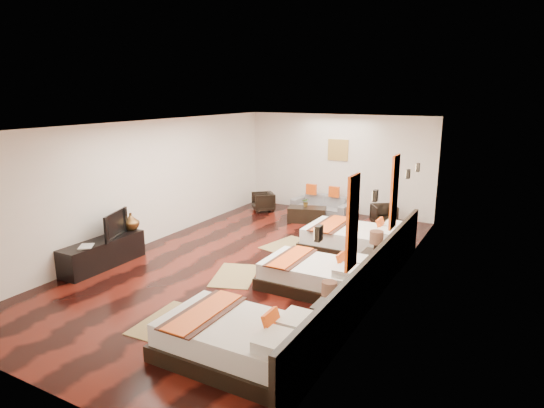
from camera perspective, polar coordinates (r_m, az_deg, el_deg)
The scene contains 30 objects.
floor at distance 9.51m, azimuth -2.45°, elevation -7.22°, with size 5.50×9.50×0.01m, color black.
ceiling at distance 8.91m, azimuth -2.63°, elevation 9.85°, with size 5.50×9.50×0.01m, color white.
back_wall at distance 13.33m, azimuth 8.16°, elevation 4.95°, with size 5.50×0.01×2.80m, color silver.
left_wall at distance 10.77m, azimuth -15.16°, elevation 2.54°, with size 0.01×9.50×2.80m, color silver.
right_wall at distance 8.07m, azimuth 14.41°, elevation -1.06°, with size 0.01×9.50×2.80m, color silver.
headboard_panel at distance 7.64m, azimuth 12.14°, elevation -9.29°, with size 0.08×6.60×0.90m, color black.
bed_near at distance 6.21m, azimuth -3.93°, elevation -16.54°, with size 2.09×1.32×0.80m.
bed_mid at distance 8.24m, azimuth 5.74°, elevation -8.78°, with size 1.94×1.22×0.74m.
bed_far at distance 10.11m, azimuth 10.54°, elevation -4.44°, with size 2.22×1.39×0.85m.
nightstand_a at distance 6.81m, azimuth 6.99°, elevation -13.61°, with size 0.41×0.41×0.81m.
nightstand_b at distance 8.79m, azimuth 12.65°, elevation -7.08°, with size 0.47×0.47×0.93m.
jute_mat_near at distance 7.37m, azimuth -12.62°, elevation -14.02°, with size 0.75×1.20×0.01m, color olive.
jute_mat_mid at distance 8.87m, azimuth -4.61°, elevation -8.83°, with size 0.75×1.20×0.01m, color olive.
jute_mat_far at distance 10.53m, azimuth 1.95°, elevation -5.09°, with size 0.75×1.20×0.01m, color olive.
tv_console at distance 9.81m, azimuth -20.21°, elevation -5.73°, with size 0.50×1.80×0.55m, color black.
tv at distance 9.77m, azimuth -19.23°, elevation -2.42°, with size 0.92×0.12×0.53m, color black.
book at distance 9.41m, azimuth -22.77°, elevation -4.92°, with size 0.25×0.33×0.03m, color black.
figurine at distance 10.18m, azimuth -17.09°, elevation -2.08°, with size 0.35×0.35×0.37m, color brown.
sofa at distance 13.29m, azimuth 6.24°, elevation -0.04°, with size 1.76×0.69×0.51m, color slate.
armchair_left at distance 13.45m, azimuth -1.10°, elevation 0.27°, with size 0.59×0.60×0.55m, color black.
armchair_right at distance 12.36m, azimuth 13.69°, elevation -1.33°, with size 0.59×0.60×0.55m, color black.
coffee_table at distance 12.37m, azimuth 4.35°, elevation -1.31°, with size 1.00×0.50×0.40m, color black.
table_plant at distance 12.39m, azimuth 4.23°, elevation 0.24°, with size 0.21×0.19×0.24m, color #2A6220.
orange_panel_a at distance 6.23m, azimuth 9.94°, elevation -2.30°, with size 0.04×0.40×1.30m, color #D86014.
orange_panel_b at distance 8.29m, azimuth 14.92°, elevation 1.43°, with size 0.04×0.40×1.30m, color #D86014.
sconce_near at distance 5.21m, azimuth 5.77°, elevation -3.63°, with size 0.07×0.12×0.18m.
sconce_mid at distance 7.22m, azimuth 12.65°, elevation 1.01°, with size 0.07×0.12×0.18m.
sconce_far at distance 9.32m, azimuth 16.49°, elevation 3.59°, with size 0.07×0.12×0.18m.
sconce_lounge at distance 10.19m, azimuth 17.61°, elevation 4.33°, with size 0.07×0.12×0.18m.
gold_artwork at distance 13.26m, azimuth 8.18°, elevation 6.64°, with size 0.60×0.04×0.60m, color #AD873F.
Camera 1 is at (4.63, -7.59, 3.39)m, focal length 30.38 mm.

